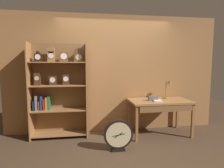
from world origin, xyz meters
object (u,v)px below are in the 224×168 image
desk_lamp (168,87)px  toolbox_small (153,98)px  open_repair_manual (158,101)px  bookshelf (58,89)px  round_clock_large (118,135)px  workbench (160,104)px

desk_lamp → toolbox_small: desk_lamp is taller
toolbox_small → open_repair_manual: 0.12m
bookshelf → round_clock_large: bearing=-36.1°
desk_lamp → round_clock_large: desk_lamp is taller
bookshelf → open_repair_manual: (2.03, -0.30, -0.26)m
toolbox_small → round_clock_large: 1.17m
toolbox_small → round_clock_large: (-0.85, -0.61, -0.52)m
bookshelf → workbench: size_ratio=1.51×
round_clock_large → bookshelf: bearing=143.9°
desk_lamp → toolbox_small: size_ratio=2.40×
toolbox_small → round_clock_large: size_ratio=0.34×
workbench → desk_lamp: (0.26, 0.17, 0.34)m
bookshelf → workbench: (2.13, -0.19, -0.35)m
bookshelf → open_repair_manual: bookshelf is taller
open_repair_manual → round_clock_large: open_repair_manual is taller
bookshelf → open_repair_manual: size_ratio=8.81×
bookshelf → toolbox_small: bearing=-5.9°
desk_lamp → round_clock_large: 1.66m
desk_lamp → round_clock_large: (-1.27, -0.79, -0.72)m
round_clock_large → toolbox_small: bearing=35.4°
workbench → round_clock_large: size_ratio=2.31×
round_clock_large → open_repair_manual: bearing=29.3°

